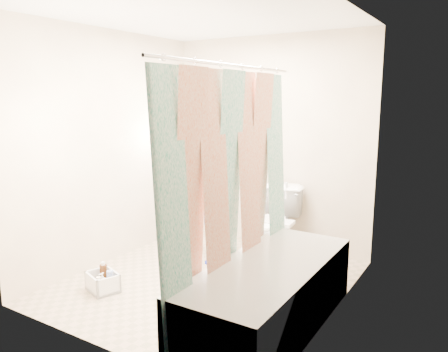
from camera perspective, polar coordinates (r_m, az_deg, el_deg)
The scene contains 14 objects.
floor at distance 4.25m, azimuth -2.22°, elevation -13.62°, with size 2.60×2.60×0.00m, color tan.
ceiling at distance 3.95m, azimuth -2.48°, elevation 20.14°, with size 2.40×2.60×0.02m, color silver.
wall_back at distance 5.05m, azimuth 5.96°, elevation 4.29°, with size 2.40×0.02×2.40m, color beige.
wall_front at distance 2.95m, azimuth -16.61°, elevation -0.40°, with size 2.40×0.02×2.40m, color beige.
wall_left at distance 4.70m, azimuth -14.60°, elevation 3.56°, with size 0.02×2.60×2.40m, color beige.
wall_right at distance 3.41m, azimuth 14.63°, elevation 1.09°, with size 0.02×2.60×2.40m, color beige.
bathtub at distance 3.42m, azimuth 5.90°, elevation -14.97°, with size 0.70×1.75×0.50m.
curtain_rod at distance 3.26m, azimuth 1.07°, elevation 14.25°, with size 0.02×0.02×1.90m, color silver.
shower_curtain at distance 3.33m, azimuth 1.01°, elevation -1.95°, with size 0.06×1.75×1.80m, color silver.
toilet at distance 4.69m, azimuth 6.55°, elevation -6.34°, with size 0.43×0.76×0.77m, color silver.
tank_lid at distance 4.56m, azimuth 6.06°, elevation -5.95°, with size 0.47×0.21×0.04m, color white.
tank_internals at distance 4.80m, azimuth 6.95°, elevation -1.33°, with size 0.19×0.06×0.25m.
plumber at distance 4.56m, azimuth -1.23°, elevation -1.84°, with size 0.56×0.37×1.53m, color #111EAB.
cleaning_caddy at distance 4.18m, azimuth -15.50°, elevation -13.31°, with size 0.34×0.31×0.22m.
Camera 1 is at (2.18, -3.22, 1.73)m, focal length 35.00 mm.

